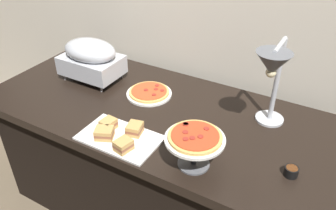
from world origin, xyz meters
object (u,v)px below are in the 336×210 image
(pizza_plate_front, at_px, (149,93))
(sauce_cup_near, at_px, (291,171))
(pizza_plate_center, at_px, (195,141))
(sandwich_platter, at_px, (119,135))
(heat_lamp, at_px, (273,70))
(chafing_dish, at_px, (91,57))

(pizza_plate_front, height_order, sauce_cup_near, sauce_cup_near)
(pizza_plate_center, relative_size, sandwich_platter, 0.66)
(pizza_plate_center, distance_m, sandwich_platter, 0.39)
(sandwich_platter, xyz_separation_m, sauce_cup_near, (0.75, 0.16, 0.00))
(heat_lamp, height_order, sauce_cup_near, heat_lamp)
(sandwich_platter, bearing_deg, pizza_plate_front, 102.26)
(chafing_dish, relative_size, pizza_plate_front, 1.37)
(chafing_dish, distance_m, sandwich_platter, 0.63)
(pizza_plate_front, bearing_deg, heat_lamp, -3.62)
(chafing_dish, relative_size, sandwich_platter, 0.93)
(chafing_dish, bearing_deg, pizza_plate_front, 1.32)
(pizza_plate_front, relative_size, sauce_cup_near, 4.41)
(chafing_dish, distance_m, sauce_cup_near, 1.26)
(chafing_dish, height_order, pizza_plate_center, chafing_dish)
(sauce_cup_near, bearing_deg, heat_lamp, 132.40)
(heat_lamp, relative_size, pizza_plate_center, 1.79)
(heat_lamp, bearing_deg, pizza_plate_center, -118.64)
(heat_lamp, xyz_separation_m, pizza_plate_front, (-0.65, 0.04, -0.33))
(pizza_plate_center, bearing_deg, pizza_plate_front, 140.56)
(pizza_plate_front, xyz_separation_m, pizza_plate_center, (0.47, -0.38, 0.11))
(chafing_dish, distance_m, heat_lamp, 1.07)
(chafing_dish, relative_size, sauce_cup_near, 6.05)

